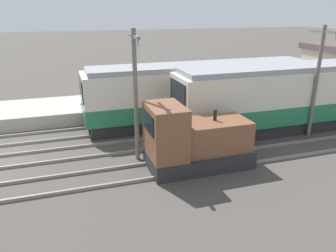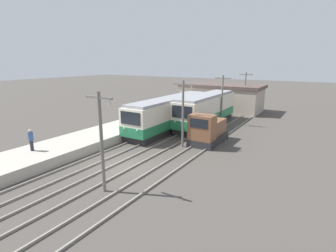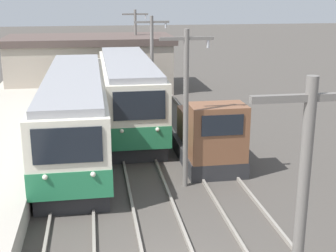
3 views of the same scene
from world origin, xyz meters
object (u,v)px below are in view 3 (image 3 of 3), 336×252
Objects in this scene: catenary_mast_near at (300,233)px; catenary_mast_distant at (136,46)px; catenary_mast_far at (152,64)px; commuter_train_center at (128,96)px; commuter_train_left at (75,115)px; catenary_mast_mid at (186,103)px; shunting_locomotive at (209,138)px.

catenary_mast_distant is (0.00, 29.86, 0.00)m from catenary_mast_near.
commuter_train_center is at bearing -140.97° from catenary_mast_far.
catenary_mast_far is at bearing 90.00° from catenary_mast_near.
commuter_train_left is 15.43m from catenary_mast_distant.
catenary_mast_mid is at bearing -90.00° from catenary_mast_far.
shunting_locomotive is at bearing -85.17° from catenary_mast_distant.
catenary_mast_near reaches higher than commuter_train_center.
catenary_mast_far is at bearing 39.03° from commuter_train_center.
commuter_train_center is (2.80, 3.55, 0.06)m from commuter_train_left.
commuter_train_left is at bearing 105.89° from catenary_mast_near.
shunting_locomotive is at bearing 83.04° from catenary_mast_near.
catenary_mast_far reaches higher than shunting_locomotive.
shunting_locomotive is at bearing 56.56° from catenary_mast_mid.
commuter_train_left reaches higher than shunting_locomotive.
catenary_mast_distant reaches higher than commuter_train_left.
catenary_mast_far is (4.31, 4.77, 1.63)m from commuter_train_left.
catenary_mast_mid is at bearing 90.00° from catenary_mast_near.
commuter_train_center is 18.81m from catenary_mast_near.
catenary_mast_mid is (4.31, -5.18, 1.63)m from commuter_train_left.
catenary_mast_near is 1.00× the size of catenary_mast_distant.
catenary_mast_mid is at bearing -80.20° from commuter_train_center.
catenary_mast_distant is (0.00, 19.91, 0.00)m from catenary_mast_mid.
shunting_locomotive is 0.77× the size of catenary_mast_far.
catenary_mast_near is 1.00× the size of catenary_mast_mid.
catenary_mast_far is (-1.49, 7.69, 2.14)m from shunting_locomotive.
catenary_mast_near is at bearing -74.11° from commuter_train_left.
catenary_mast_near is (4.31, -15.13, 1.63)m from commuter_train_left.
catenary_mast_mid is (1.51, -8.73, 1.57)m from commuter_train_center.
catenary_mast_near is at bearing -96.96° from shunting_locomotive.
commuter_train_left is 3.15× the size of shunting_locomotive.
catenary_mast_far is (1.51, 1.22, 1.57)m from commuter_train_center.
catenary_mast_distant is (4.31, 14.73, 1.63)m from commuter_train_left.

